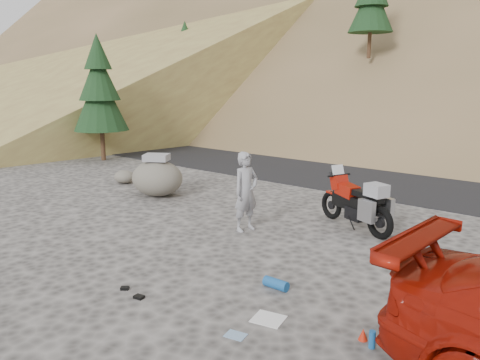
% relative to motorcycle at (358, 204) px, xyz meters
% --- Properties ---
extents(ground, '(140.00, 140.00, 0.00)m').
position_rel_motorcycle_xyz_m(ground, '(-1.15, -2.75, -0.58)').
color(ground, '#3E3B39').
rests_on(ground, ground).
extents(road, '(120.00, 7.00, 0.05)m').
position_rel_motorcycle_xyz_m(road, '(-1.15, 6.25, -0.58)').
color(road, black).
rests_on(road, ground).
extents(conifer_verge, '(2.20, 2.20, 5.04)m').
position_rel_motorcycle_xyz_m(conifer_verge, '(-12.15, 1.75, 2.31)').
color(conifer_verge, '#3C2415').
rests_on(conifer_verge, ground).
extents(motorcycle, '(2.16, 1.14, 1.36)m').
position_rel_motorcycle_xyz_m(motorcycle, '(0.00, 0.00, 0.00)').
color(motorcycle, black).
rests_on(motorcycle, ground).
extents(man, '(0.52, 0.70, 1.74)m').
position_rel_motorcycle_xyz_m(man, '(-1.86, -1.63, -0.58)').
color(man, '#929297').
rests_on(man, ground).
extents(boulder, '(1.92, 1.78, 1.19)m').
position_rel_motorcycle_xyz_m(boulder, '(-5.78, -0.80, -0.06)').
color(boulder, '#615C53').
rests_on(boulder, ground).
extents(small_rock, '(0.89, 0.85, 0.41)m').
position_rel_motorcycle_xyz_m(small_rock, '(-7.86, -0.40, -0.37)').
color(small_rock, '#615C53').
rests_on(small_rock, ground).
extents(gear_white_cloth, '(0.50, 0.46, 0.01)m').
position_rel_motorcycle_xyz_m(gear_white_cloth, '(0.86, -4.48, -0.57)').
color(gear_white_cloth, white).
rests_on(gear_white_cloth, ground).
extents(gear_blue_mat, '(0.42, 0.17, 0.17)m').
position_rel_motorcycle_xyz_m(gear_blue_mat, '(0.37, -3.62, -0.50)').
color(gear_blue_mat, '#185295').
rests_on(gear_blue_mat, ground).
extents(gear_bottle, '(0.11, 0.11, 0.23)m').
position_rel_motorcycle_xyz_m(gear_bottle, '(2.26, -4.23, -0.47)').
color(gear_bottle, '#185295').
rests_on(gear_bottle, ground).
extents(gear_funnel, '(0.14, 0.14, 0.16)m').
position_rel_motorcycle_xyz_m(gear_funnel, '(2.10, -4.13, -0.50)').
color(gear_funnel, red).
rests_on(gear_funnel, ground).
extents(gear_glove_a, '(0.17, 0.13, 0.04)m').
position_rel_motorcycle_xyz_m(gear_glove_a, '(-1.04, -5.22, -0.56)').
color(gear_glove_a, black).
rests_on(gear_glove_a, ground).
extents(gear_glove_b, '(0.16, 0.15, 0.04)m').
position_rel_motorcycle_xyz_m(gear_glove_b, '(-1.46, -5.17, -0.56)').
color(gear_glove_b, black).
rests_on(gear_glove_b, ground).
extents(gear_blue_cloth, '(0.30, 0.25, 0.01)m').
position_rel_motorcycle_xyz_m(gear_blue_cloth, '(0.78, -5.09, -0.57)').
color(gear_blue_cloth, '#7D9EC1').
rests_on(gear_blue_cloth, ground).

